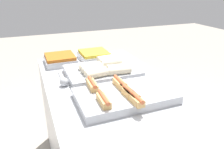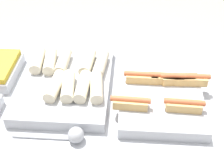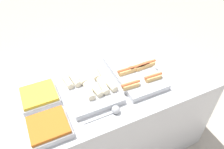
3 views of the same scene
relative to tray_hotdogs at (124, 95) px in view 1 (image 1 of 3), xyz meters
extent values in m
cube|color=#B7BABF|center=(-0.17, 0.01, -0.47)|extent=(1.58, 0.84, 0.87)
cube|color=#B7BABF|center=(0.00, 0.01, -0.01)|extent=(0.33, 0.56, 0.05)
cube|color=tan|center=(0.02, 0.01, 0.04)|extent=(0.13, 0.05, 0.04)
cylinder|color=#CC6038|center=(0.02, 0.01, 0.06)|extent=(0.15, 0.03, 0.02)
cube|color=tan|center=(0.07, 0.01, 0.04)|extent=(0.14, 0.06, 0.04)
cylinder|color=#CC6038|center=(0.07, 0.01, 0.06)|extent=(0.15, 0.04, 0.02)
cube|color=tan|center=(0.12, 0.01, 0.04)|extent=(0.13, 0.05, 0.04)
cylinder|color=#CC6038|center=(0.12, 0.01, 0.06)|extent=(0.15, 0.02, 0.02)
cube|color=tan|center=(-0.13, -0.15, 0.04)|extent=(0.14, 0.05, 0.04)
cylinder|color=#CC6038|center=(-0.13, -0.15, 0.06)|extent=(0.15, 0.03, 0.02)
cube|color=tan|center=(-0.08, 0.01, 0.04)|extent=(0.13, 0.05, 0.04)
cylinder|color=#CC6038|center=(-0.08, 0.01, 0.06)|extent=(0.15, 0.02, 0.02)
cube|color=tan|center=(0.08, -0.15, 0.04)|extent=(0.13, 0.05, 0.04)
cylinder|color=#CC6038|center=(0.08, -0.15, 0.06)|extent=(0.15, 0.03, 0.02)
cube|color=#B7BABF|center=(-0.41, 0.01, -0.01)|extent=(0.38, 0.51, 0.05)
cylinder|color=beige|center=(-0.43, 0.09, 0.04)|extent=(0.05, 0.16, 0.05)
cylinder|color=beige|center=(-0.32, -0.07, 0.04)|extent=(0.06, 0.16, 0.05)
cylinder|color=beige|center=(-0.49, 0.09, 0.04)|extent=(0.07, 0.16, 0.05)
cylinder|color=beige|center=(-0.55, 0.10, 0.04)|extent=(0.07, 0.16, 0.05)
cylinder|color=beige|center=(-0.43, -0.08, 0.04)|extent=(0.06, 0.16, 0.05)
cylinder|color=beige|center=(-0.26, 0.09, 0.04)|extent=(0.06, 0.16, 0.05)
cylinder|color=beige|center=(-0.32, 0.10, 0.04)|extent=(0.06, 0.16, 0.05)
cylinder|color=beige|center=(-0.27, -0.07, 0.04)|extent=(0.07, 0.16, 0.05)
cylinder|color=beige|center=(-0.38, -0.07, 0.04)|extent=(0.07, 0.16, 0.05)
cube|color=#B7BABF|center=(-0.78, -0.24, -0.01)|extent=(0.27, 0.25, 0.05)
cube|color=#B7601E|center=(-0.78, -0.24, 0.03)|extent=(0.24, 0.23, 0.02)
cube|color=#B7BABF|center=(-0.78, 0.06, -0.01)|extent=(0.27, 0.25, 0.05)
cube|color=gold|center=(-0.78, 0.06, 0.03)|extent=(0.24, 0.23, 0.02)
cylinder|color=#B2B5BA|center=(-0.44, -0.29, -0.03)|extent=(0.24, 0.01, 0.01)
sphere|color=#B2B5BA|center=(-0.32, -0.29, 0.00)|extent=(0.06, 0.06, 0.06)
camera|label=1|loc=(1.01, -0.47, 0.59)|focal=35.00mm
camera|label=2|loc=(-0.14, -1.02, 0.86)|focal=50.00mm
camera|label=3|loc=(-0.76, -1.16, 1.20)|focal=35.00mm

